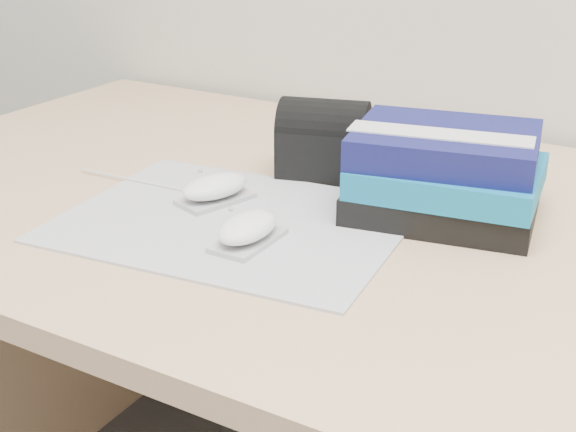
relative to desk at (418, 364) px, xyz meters
The scene contains 7 objects.
desk is the anchor object (origin of this frame).
mousepad 0.34m from the desk, 137.98° to the right, with size 0.40×0.31×0.00m, color #96959D.
mouse_rear 0.37m from the desk, 151.62° to the right, with size 0.08×0.11×0.04m.
mouse_front 0.36m from the desk, 122.08° to the right, with size 0.05×0.09×0.04m.
usb_cable 0.45m from the desk, 161.08° to the right, with size 0.00×0.00×0.22m, color silver.
book_stack 0.29m from the desk, 37.43° to the right, with size 0.25×0.21×0.11m.
pouch 0.34m from the desk, 168.53° to the left, with size 0.14×0.11×0.11m.
Camera 1 is at (0.32, 0.74, 1.11)m, focal length 50.00 mm.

